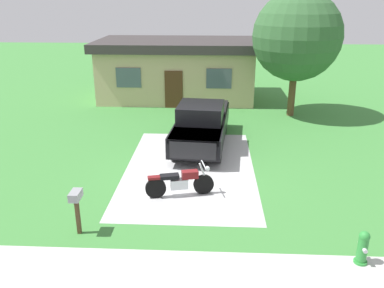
{
  "coord_description": "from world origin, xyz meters",
  "views": [
    {
      "loc": [
        0.76,
        -13.67,
        6.11
      ],
      "look_at": [
        0.07,
        0.23,
        0.9
      ],
      "focal_mm": 37.72,
      "sensor_mm": 36.0,
      "label": 1
    }
  ],
  "objects_px": {
    "motorcycle": "(180,182)",
    "fire_hydrant": "(363,248)",
    "shade_tree": "(297,36)",
    "neighbor_house": "(177,69)",
    "mailbox": "(76,201)",
    "pickup_truck": "(202,123)"
  },
  "relations": [
    {
      "from": "motorcycle",
      "to": "shade_tree",
      "type": "bearing_deg",
      "value": 61.29
    },
    {
      "from": "neighbor_house",
      "to": "fire_hydrant",
      "type": "bearing_deg",
      "value": -70.5
    },
    {
      "from": "motorcycle",
      "to": "mailbox",
      "type": "bearing_deg",
      "value": -138.14
    },
    {
      "from": "mailbox",
      "to": "shade_tree",
      "type": "distance_m",
      "value": 14.4
    },
    {
      "from": "mailbox",
      "to": "shade_tree",
      "type": "xyz_separation_m",
      "value": [
        7.74,
        11.73,
        3.12
      ]
    },
    {
      "from": "fire_hydrant",
      "to": "shade_tree",
      "type": "distance_m",
      "value": 13.2
    },
    {
      "from": "fire_hydrant",
      "to": "neighbor_house",
      "type": "bearing_deg",
      "value": 109.5
    },
    {
      "from": "fire_hydrant",
      "to": "neighbor_house",
      "type": "distance_m",
      "value": 17.4
    },
    {
      "from": "motorcycle",
      "to": "neighbor_house",
      "type": "bearing_deg",
      "value": 95.15
    },
    {
      "from": "pickup_truck",
      "to": "motorcycle",
      "type": "bearing_deg",
      "value": -96.67
    },
    {
      "from": "shade_tree",
      "to": "neighbor_house",
      "type": "distance_m",
      "value": 7.69
    },
    {
      "from": "fire_hydrant",
      "to": "pickup_truck",
      "type": "bearing_deg",
      "value": 116.91
    },
    {
      "from": "motorcycle",
      "to": "fire_hydrant",
      "type": "xyz_separation_m",
      "value": [
        4.61,
        -3.24,
        -0.05
      ]
    },
    {
      "from": "fire_hydrant",
      "to": "neighbor_house",
      "type": "xyz_separation_m",
      "value": [
        -5.79,
        16.35,
        1.36
      ]
    },
    {
      "from": "mailbox",
      "to": "neighbor_house",
      "type": "height_order",
      "value": "neighbor_house"
    },
    {
      "from": "neighbor_house",
      "to": "motorcycle",
      "type": "bearing_deg",
      "value": -84.85
    },
    {
      "from": "motorcycle",
      "to": "fire_hydrant",
      "type": "distance_m",
      "value": 5.63
    },
    {
      "from": "motorcycle",
      "to": "mailbox",
      "type": "relative_size",
      "value": 1.73
    },
    {
      "from": "fire_hydrant",
      "to": "neighbor_house",
      "type": "height_order",
      "value": "neighbor_house"
    },
    {
      "from": "motorcycle",
      "to": "mailbox",
      "type": "xyz_separation_m",
      "value": [
        -2.57,
        -2.3,
        0.51
      ]
    },
    {
      "from": "fire_hydrant",
      "to": "mailbox",
      "type": "height_order",
      "value": "mailbox"
    },
    {
      "from": "mailbox",
      "to": "pickup_truck",
      "type": "bearing_deg",
      "value": 66.07
    }
  ]
}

